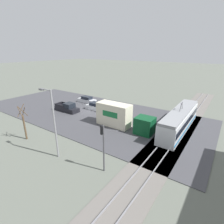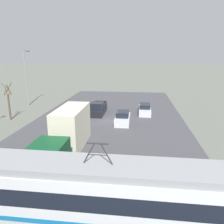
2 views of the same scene
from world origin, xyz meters
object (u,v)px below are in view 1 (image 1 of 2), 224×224
street_lamp_near_crossing (53,120)px  light_rail_tram (179,120)px  sedan_car_1 (87,100)px  traffic_light_pole (103,142)px  box_truck (121,117)px  sedan_car_0 (95,107)px  pickup_truck (67,108)px  street_tree (24,124)px

street_lamp_near_crossing → light_rail_tram: bearing=147.6°
sedan_car_1 → traffic_light_pole: 25.62m
box_truck → street_lamp_near_crossing: bearing=-9.4°
sedan_car_1 → sedan_car_0: bearing=-119.9°
pickup_truck → sedan_car_1: bearing=-172.1°
sedan_car_0 → street_tree: (15.42, 0.10, 1.60)m
sedan_car_0 → sedan_car_1: size_ratio=0.91×
sedan_car_0 → sedan_car_1: bearing=-119.9°
street_tree → sedan_car_1: bearing=-164.1°
sedan_car_1 → pickup_truck: bearing=-172.1°
sedan_car_1 → street_lamp_near_crossing: size_ratio=0.57×
street_tree → street_lamp_near_crossing: (0.28, 7.02, 2.37)m
sedan_car_0 → street_tree: street_tree is taller
box_truck → pickup_truck: 13.21m
traffic_light_pole → street_tree: traffic_light_pole is taller
pickup_truck → sedan_car_0: pickup_truck is taller
box_truck → traffic_light_pole: (10.29, 4.30, 1.54)m
light_rail_tram → street_lamp_near_crossing: street_lamp_near_crossing is taller
sedan_car_0 → pickup_truck: bearing=-46.1°
street_tree → light_rail_tram: bearing=132.2°
pickup_truck → street_lamp_near_crossing: street_lamp_near_crossing is taller
box_truck → sedan_car_1: box_truck is taller
box_truck → sedan_car_0: size_ratio=2.30×
pickup_truck → traffic_light_pole: traffic_light_pole is taller
pickup_truck → traffic_light_pole: bearing=58.6°
light_rail_tram → box_truck: light_rail_tram is taller
street_tree → pickup_truck: bearing=-159.5°
traffic_light_pole → pickup_truck: bearing=-121.4°
pickup_truck → street_tree: street_tree is taller
sedan_car_0 → box_truck: bearing=64.1°
box_truck → pickup_truck: (-0.36, -13.16, -1.05)m
light_rail_tram → pickup_truck: bearing=-79.4°
pickup_truck → street_tree: 12.28m
light_rail_tram → pickup_truck: light_rail_tram is taller
pickup_truck → street_lamp_near_crossing: size_ratio=0.66×
sedan_car_1 → street_lamp_near_crossing: bearing=-146.7°
sedan_car_1 → street_tree: size_ratio=0.90×
box_truck → pickup_truck: box_truck is taller
street_tree → box_truck: bearing=141.2°
light_rail_tram → pickup_truck: 21.61m
box_truck → sedan_car_1: 15.95m
light_rail_tram → box_truck: bearing=-61.8°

